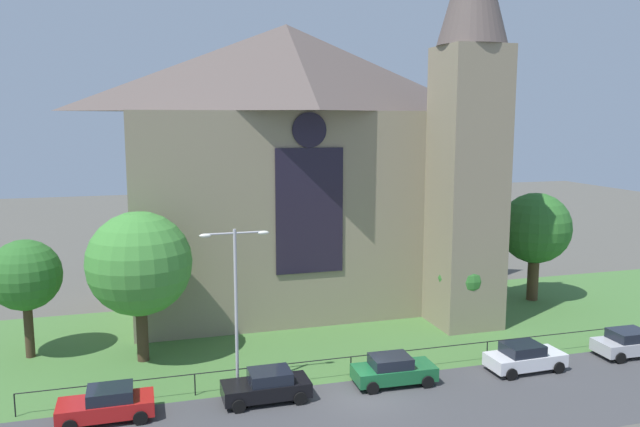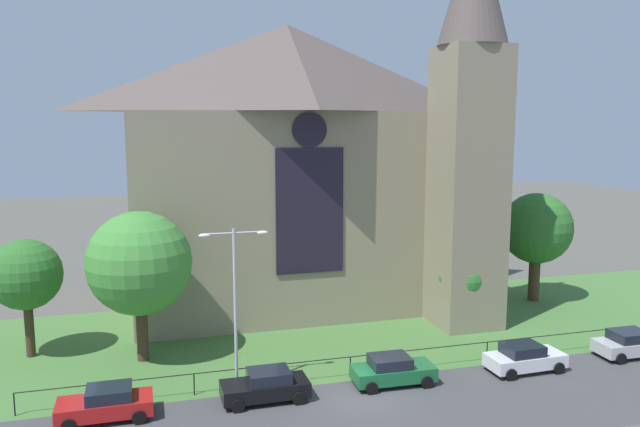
{
  "view_description": "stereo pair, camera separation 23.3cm",
  "coord_description": "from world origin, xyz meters",
  "px_view_note": "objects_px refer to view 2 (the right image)",
  "views": [
    {
      "loc": [
        -10.27,
        -27.46,
        13.49
      ],
      "look_at": [
        0.06,
        8.0,
        7.94
      ],
      "focal_mm": 35.45,
      "sensor_mm": 36.0,
      "label": 1
    },
    {
      "loc": [
        -10.04,
        -27.52,
        13.49
      ],
      "look_at": [
        0.06,
        8.0,
        7.94
      ],
      "focal_mm": 35.45,
      "sensor_mm": 36.0,
      "label": 2
    }
  ],
  "objects_px": {
    "church_building": "(300,164)",
    "parked_car_black": "(266,386)",
    "tree_left_near": "(139,264)",
    "streetlamp_near": "(235,289)",
    "tree_right_far": "(537,229)",
    "parked_car_green": "(392,370)",
    "tree_left_far": "(26,275)",
    "parked_car_white": "(524,358)",
    "parked_car_silver": "(631,344)",
    "tree_right_near": "(462,278)",
    "parked_car_red": "(106,404)"
  },
  "relations": [
    {
      "from": "parked_car_white",
      "to": "parked_car_silver",
      "type": "height_order",
      "value": "same"
    },
    {
      "from": "tree_left_near",
      "to": "streetlamp_near",
      "type": "height_order",
      "value": "tree_left_near"
    },
    {
      "from": "streetlamp_near",
      "to": "parked_car_white",
      "type": "bearing_deg",
      "value": -6.38
    },
    {
      "from": "parked_car_white",
      "to": "tree_left_far",
      "type": "bearing_deg",
      "value": 158.28
    },
    {
      "from": "parked_car_red",
      "to": "parked_car_green",
      "type": "xyz_separation_m",
      "value": [
        13.93,
        0.02,
        0.0
      ]
    },
    {
      "from": "tree_left_far",
      "to": "parked_car_black",
      "type": "relative_size",
      "value": 1.62
    },
    {
      "from": "parked_car_red",
      "to": "parked_car_black",
      "type": "height_order",
      "value": "same"
    },
    {
      "from": "tree_left_near",
      "to": "tree_left_far",
      "type": "xyz_separation_m",
      "value": [
        -6.19,
        2.36,
        -0.8
      ]
    },
    {
      "from": "tree_right_near",
      "to": "tree_left_far",
      "type": "height_order",
      "value": "tree_left_far"
    },
    {
      "from": "tree_left_near",
      "to": "parked_car_silver",
      "type": "height_order",
      "value": "tree_left_near"
    },
    {
      "from": "streetlamp_near",
      "to": "parked_car_green",
      "type": "bearing_deg",
      "value": -9.87
    },
    {
      "from": "streetlamp_near",
      "to": "parked_car_red",
      "type": "relative_size",
      "value": 1.96
    },
    {
      "from": "parked_car_white",
      "to": "tree_right_far",
      "type": "bearing_deg",
      "value": 52.34
    },
    {
      "from": "church_building",
      "to": "tree_left_near",
      "type": "height_order",
      "value": "church_building"
    },
    {
      "from": "church_building",
      "to": "parked_car_black",
      "type": "xyz_separation_m",
      "value": [
        -5.59,
        -15.19,
        -9.53
      ]
    },
    {
      "from": "tree_right_far",
      "to": "parked_car_green",
      "type": "bearing_deg",
      "value": -144.89
    },
    {
      "from": "tree_right_near",
      "to": "parked_car_white",
      "type": "height_order",
      "value": "tree_right_near"
    },
    {
      "from": "church_building",
      "to": "parked_car_white",
      "type": "xyz_separation_m",
      "value": [
        8.52,
        -15.44,
        -9.53
      ]
    },
    {
      "from": "tree_left_near",
      "to": "parked_car_black",
      "type": "height_order",
      "value": "tree_left_near"
    },
    {
      "from": "parked_car_red",
      "to": "parked_car_green",
      "type": "distance_m",
      "value": 13.93
    },
    {
      "from": "church_building",
      "to": "tree_right_far",
      "type": "height_order",
      "value": "church_building"
    },
    {
      "from": "tree_right_far",
      "to": "parked_car_red",
      "type": "bearing_deg",
      "value": -159.37
    },
    {
      "from": "parked_car_red",
      "to": "parked_car_white",
      "type": "bearing_deg",
      "value": 179.21
    },
    {
      "from": "tree_right_far",
      "to": "parked_car_black",
      "type": "relative_size",
      "value": 1.92
    },
    {
      "from": "church_building",
      "to": "tree_left_far",
      "type": "xyz_separation_m",
      "value": [
        -17.45,
        -5.84,
        -5.5
      ]
    },
    {
      "from": "parked_car_black",
      "to": "parked_car_white",
      "type": "relative_size",
      "value": 0.99
    },
    {
      "from": "church_building",
      "to": "tree_right_far",
      "type": "relative_size",
      "value": 3.21
    },
    {
      "from": "parked_car_green",
      "to": "tree_right_near",
      "type": "bearing_deg",
      "value": 44.7
    },
    {
      "from": "tree_right_near",
      "to": "parked_car_green",
      "type": "bearing_deg",
      "value": -137.2
    },
    {
      "from": "parked_car_silver",
      "to": "parked_car_black",
      "type": "bearing_deg",
      "value": -178.97
    },
    {
      "from": "parked_car_red",
      "to": "parked_car_green",
      "type": "height_order",
      "value": "same"
    },
    {
      "from": "tree_right_near",
      "to": "parked_car_red",
      "type": "distance_m",
      "value": 23.02
    },
    {
      "from": "church_building",
      "to": "parked_car_black",
      "type": "bearing_deg",
      "value": -110.21
    },
    {
      "from": "tree_left_far",
      "to": "parked_car_red",
      "type": "bearing_deg",
      "value": -63.91
    },
    {
      "from": "church_building",
      "to": "streetlamp_near",
      "type": "relative_size",
      "value": 3.16
    },
    {
      "from": "church_building",
      "to": "tree_left_far",
      "type": "relative_size",
      "value": 3.81
    },
    {
      "from": "tree_right_far",
      "to": "parked_car_white",
      "type": "relative_size",
      "value": 1.91
    },
    {
      "from": "tree_left_near",
      "to": "parked_car_green",
      "type": "distance_m",
      "value": 14.89
    },
    {
      "from": "streetlamp_near",
      "to": "parked_car_red",
      "type": "bearing_deg",
      "value": -167.37
    },
    {
      "from": "tree_left_near",
      "to": "streetlamp_near",
      "type": "bearing_deg",
      "value": -51.05
    },
    {
      "from": "church_building",
      "to": "parked_car_silver",
      "type": "relative_size",
      "value": 6.14
    },
    {
      "from": "tree_right_far",
      "to": "tree_left_near",
      "type": "xyz_separation_m",
      "value": [
        -28.29,
        -4.37,
        0.15
      ]
    },
    {
      "from": "streetlamp_near",
      "to": "church_building",
      "type": "bearing_deg",
      "value": 63.71
    },
    {
      "from": "tree_left_near",
      "to": "tree_left_far",
      "type": "distance_m",
      "value": 6.67
    },
    {
      "from": "church_building",
      "to": "parked_car_green",
      "type": "distance_m",
      "value": 17.88
    },
    {
      "from": "parked_car_black",
      "to": "parked_car_green",
      "type": "xyz_separation_m",
      "value": [
        6.61,
        0.1,
        0.0
      ]
    },
    {
      "from": "church_building",
      "to": "tree_left_near",
      "type": "xyz_separation_m",
      "value": [
        -11.26,
        -8.2,
        -4.7
      ]
    },
    {
      "from": "tree_right_near",
      "to": "parked_car_red",
      "type": "bearing_deg",
      "value": -161.6
    },
    {
      "from": "tree_left_far",
      "to": "parked_car_silver",
      "type": "relative_size",
      "value": 1.61
    },
    {
      "from": "tree_right_far",
      "to": "parked_car_green",
      "type": "distance_m",
      "value": 20.13
    }
  ]
}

